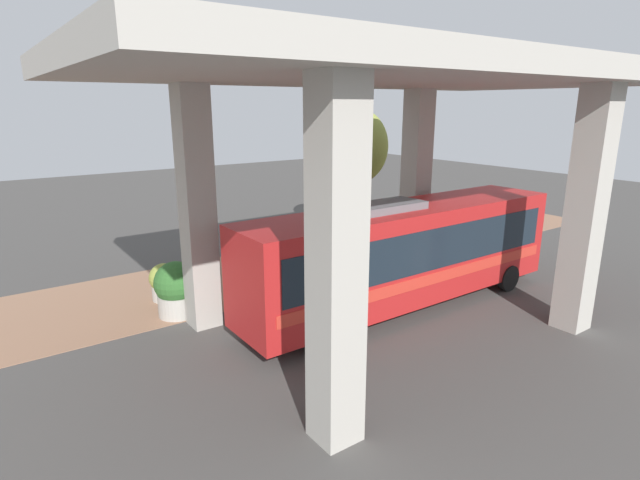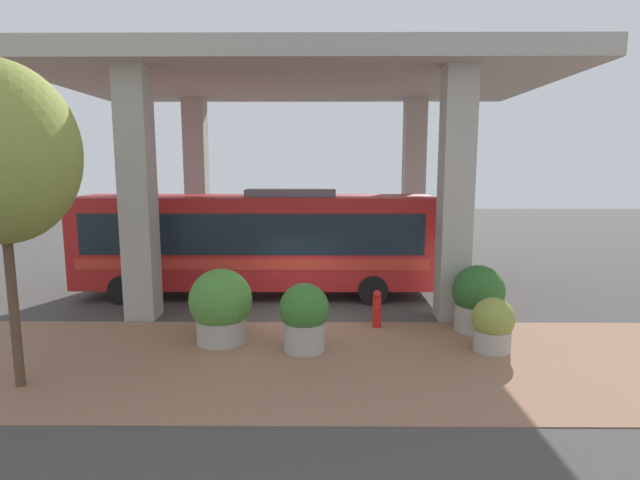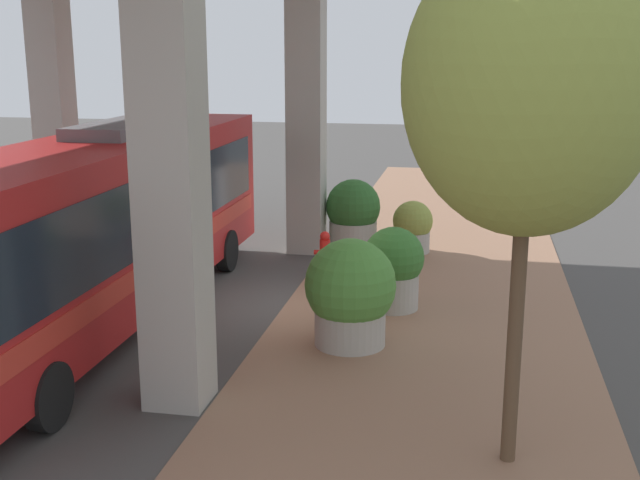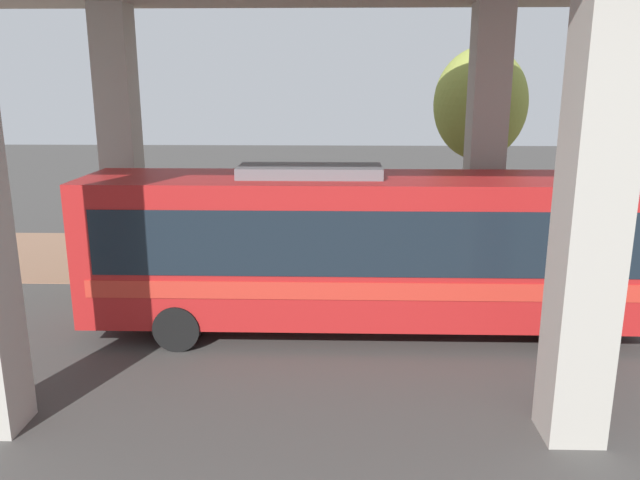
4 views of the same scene
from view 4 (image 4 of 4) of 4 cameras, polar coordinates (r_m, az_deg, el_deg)
name	(u,v)px [view 4 (image 4 of 4)]	position (r m, az deg, el deg)	size (l,w,h in m)	color
ground_plane	(304,286)	(17.63, -1.51, -4.23)	(80.00, 80.00, 0.00)	#474442
sidewalk_strip	(308,257)	(20.49, -1.07, -1.54)	(6.00, 40.00, 0.02)	#936B51
overpass	(290,7)	(12.80, -2.74, 20.48)	(9.40, 17.44, 8.08)	#ADA89E
bus	(366,244)	(13.98, 4.19, -0.37)	(2.66, 12.45, 3.82)	#B21E1E
fire_hydrant	(223,262)	(18.15, -8.89, -2.00)	(0.51, 0.25, 1.11)	red
planter_front	(297,236)	(19.55, -2.16, 0.33)	(1.26, 1.26, 1.73)	#ADA89E
planter_middle	(127,247)	(18.98, -17.21, -0.59)	(1.45, 1.45, 1.88)	#ADA89E
planter_back	(368,238)	(18.97, 4.41, 0.18)	(1.65, 1.65, 1.98)	#ADA89E
planter_extra	(148,241)	(20.47, -15.47, -0.11)	(1.05, 1.05, 1.38)	#ADA89E
street_tree_near	(480,104)	(21.59, 14.44, 11.93)	(3.04, 3.04, 6.71)	brown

